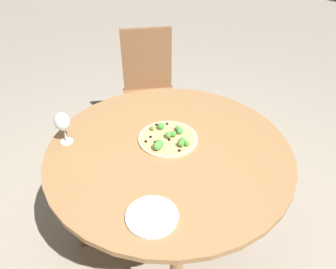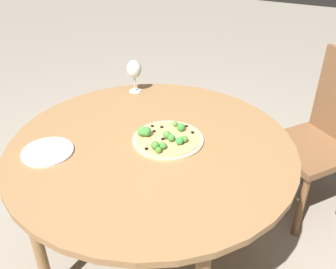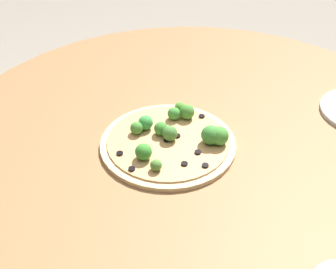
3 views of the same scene
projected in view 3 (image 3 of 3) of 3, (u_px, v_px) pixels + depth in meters
The scene contains 2 objects.
dining_table at pixel (196, 160), 1.09m from camera, with size 1.19×1.19×0.73m.
pizza at pixel (171, 140), 1.02m from camera, with size 0.30×0.30×0.06m.
Camera 3 is at (-0.22, 0.81, 1.36)m, focal length 50.00 mm.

